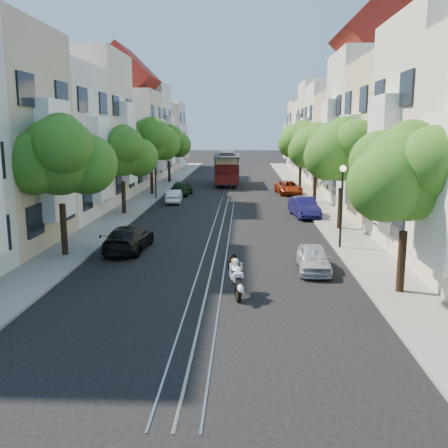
# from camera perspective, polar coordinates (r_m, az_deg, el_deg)

# --- Properties ---
(ground) EXTENTS (200.00, 200.00, 0.00)m
(ground) POSITION_cam_1_polar(r_m,az_deg,el_deg) (49.39, 0.68, 3.74)
(ground) COLOR black
(ground) RESTS_ON ground
(sidewalk_east) EXTENTS (2.50, 80.00, 0.12)m
(sidewalk_east) POSITION_cam_1_polar(r_m,az_deg,el_deg) (49.71, 9.08, 3.73)
(sidewalk_east) COLOR gray
(sidewalk_east) RESTS_ON ground
(sidewalk_west) EXTENTS (2.50, 80.00, 0.12)m
(sidewalk_west) POSITION_cam_1_polar(r_m,az_deg,el_deg) (50.11, -7.66, 3.82)
(sidewalk_west) COLOR gray
(sidewalk_west) RESTS_ON ground
(rail_left) EXTENTS (0.06, 80.00, 0.02)m
(rail_left) POSITION_cam_1_polar(r_m,az_deg,el_deg) (49.40, 0.04, 3.76)
(rail_left) COLOR gray
(rail_left) RESTS_ON ground
(rail_slot) EXTENTS (0.06, 80.00, 0.02)m
(rail_slot) POSITION_cam_1_polar(r_m,az_deg,el_deg) (49.39, 0.68, 3.76)
(rail_slot) COLOR gray
(rail_slot) RESTS_ON ground
(rail_right) EXTENTS (0.06, 80.00, 0.02)m
(rail_right) POSITION_cam_1_polar(r_m,az_deg,el_deg) (49.37, 1.32, 3.75)
(rail_right) COLOR gray
(rail_right) RESTS_ON ground
(lane_line) EXTENTS (0.08, 80.00, 0.01)m
(lane_line) POSITION_cam_1_polar(r_m,az_deg,el_deg) (49.39, 0.68, 3.75)
(lane_line) COLOR tan
(lane_line) RESTS_ON ground
(townhouses_east) EXTENTS (7.75, 72.00, 12.00)m
(townhouses_east) POSITION_cam_1_polar(r_m,az_deg,el_deg) (50.03, 14.60, 9.45)
(townhouses_east) COLOR beige
(townhouses_east) RESTS_ON ground
(townhouses_west) EXTENTS (7.75, 72.00, 11.76)m
(townhouses_west) POSITION_cam_1_polar(r_m,az_deg,el_deg) (50.68, -13.04, 9.41)
(townhouses_west) COLOR silver
(townhouses_west) RESTS_ON ground
(tree_e_a) EXTENTS (4.72, 3.87, 6.27)m
(tree_e_a) POSITION_cam_1_polar(r_m,az_deg,el_deg) (18.98, 20.41, 5.15)
(tree_e_a) COLOR black
(tree_e_a) RESTS_ON ground
(tree_e_b) EXTENTS (4.93, 4.08, 6.68)m
(tree_e_b) POSITION_cam_1_polar(r_m,az_deg,el_deg) (30.57, 13.52, 8.03)
(tree_e_b) COLOR black
(tree_e_b) RESTS_ON ground
(tree_e_c) EXTENTS (4.84, 3.99, 6.52)m
(tree_e_c) POSITION_cam_1_polar(r_m,az_deg,el_deg) (41.42, 10.58, 8.60)
(tree_e_c) COLOR black
(tree_e_c) RESTS_ON ground
(tree_e_d) EXTENTS (5.01, 4.16, 6.85)m
(tree_e_d) POSITION_cam_1_polar(r_m,az_deg,el_deg) (52.32, 8.87, 9.36)
(tree_e_d) COLOR black
(tree_e_d) RESTS_ON ground
(tree_w_a) EXTENTS (4.93, 4.08, 6.68)m
(tree_w_a) POSITION_cam_1_polar(r_m,az_deg,el_deg) (24.54, -18.18, 7.20)
(tree_w_a) COLOR black
(tree_w_a) RESTS_ON ground
(tree_w_b) EXTENTS (4.72, 3.87, 6.27)m
(tree_w_b) POSITION_cam_1_polar(r_m,az_deg,el_deg) (36.03, -11.50, 7.95)
(tree_w_b) COLOR black
(tree_w_b) RESTS_ON ground
(tree_w_c) EXTENTS (5.13, 4.28, 7.09)m
(tree_w_c) POSITION_cam_1_polar(r_m,az_deg,el_deg) (46.77, -8.32, 9.47)
(tree_w_c) COLOR black
(tree_w_c) RESTS_ON ground
(tree_w_d) EXTENTS (4.84, 3.99, 6.52)m
(tree_w_d) POSITION_cam_1_polar(r_m,az_deg,el_deg) (57.62, -6.29, 9.27)
(tree_w_d) COLOR black
(tree_w_d) RESTS_ON ground
(lamp_east) EXTENTS (0.32, 0.32, 4.16)m
(lamp_east) POSITION_cam_1_polar(r_m,az_deg,el_deg) (25.67, 13.34, 3.34)
(lamp_east) COLOR black
(lamp_east) RESTS_ON ground
(lamp_west) EXTENTS (0.32, 0.32, 4.16)m
(lamp_west) POSITION_cam_1_polar(r_m,az_deg,el_deg) (43.79, -7.86, 6.49)
(lamp_west) COLOR black
(lamp_west) RESTS_ON ground
(sportbike_rider) EXTENTS (0.65, 1.83, 1.55)m
(sportbike_rider) POSITION_cam_1_polar(r_m,az_deg,el_deg) (18.15, 1.37, -5.89)
(sportbike_rider) COLOR black
(sportbike_rider) RESTS_ON ground
(cable_car) EXTENTS (2.90, 8.69, 3.31)m
(cable_car) POSITION_cam_1_polar(r_m,az_deg,el_deg) (55.24, 0.34, 6.54)
(cable_car) COLOR black
(cable_car) RESTS_ON ground
(parked_car_e_near) EXTENTS (1.47, 3.38, 1.13)m
(parked_car_e_near) POSITION_cam_1_polar(r_m,az_deg,el_deg) (21.84, 10.18, -3.90)
(parked_car_e_near) COLOR #B3B5C0
(parked_car_e_near) RESTS_ON ground
(parked_car_e_mid) EXTENTS (1.99, 4.30, 1.37)m
(parked_car_e_mid) POSITION_cam_1_polar(r_m,az_deg,el_deg) (35.29, 9.14, 1.91)
(parked_car_e_mid) COLOR #0D0D41
(parked_car_e_mid) RESTS_ON ground
(parked_car_e_far) EXTENTS (2.54, 4.67, 1.24)m
(parked_car_e_far) POSITION_cam_1_polar(r_m,az_deg,el_deg) (47.59, 7.39, 4.14)
(parked_car_e_far) COLOR maroon
(parked_car_e_far) RESTS_ON ground
(parked_car_w_near) EXTENTS (1.99, 4.50, 1.28)m
(parked_car_w_near) POSITION_cam_1_polar(r_m,az_deg,el_deg) (25.54, -10.85, -1.62)
(parked_car_w_near) COLOR black
(parked_car_w_near) RESTS_ON ground
(parked_car_w_mid) EXTENTS (1.38, 3.47, 1.12)m
(parked_car_w_mid) POSITION_cam_1_polar(r_m,az_deg,el_deg) (41.69, -5.70, 3.17)
(parked_car_w_mid) COLOR silver
(parked_car_w_mid) RESTS_ON ground
(parked_car_w_far) EXTENTS (1.88, 4.08, 1.36)m
(parked_car_w_far) POSITION_cam_1_polar(r_m,az_deg,el_deg) (46.59, -4.86, 4.12)
(parked_car_w_far) COLOR black
(parked_car_w_far) RESTS_ON ground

